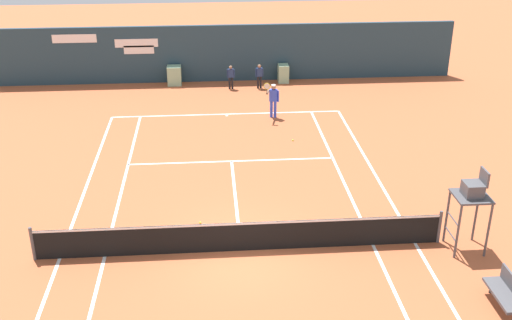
{
  "coord_description": "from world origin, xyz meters",
  "views": [
    {
      "loc": [
        -0.8,
        -15.77,
        10.18
      ],
      "look_at": [
        0.82,
        4.69,
        0.8
      ],
      "focal_mm": 43.83,
      "sensor_mm": 36.0,
      "label": 1
    }
  ],
  "objects_px": {
    "ball_kid_left_post": "(259,75)",
    "player_on_baseline": "(273,98)",
    "tennis_ball_near_service_line": "(293,140)",
    "tennis_ball_by_sideline": "(200,223)",
    "umpire_chair": "(472,196)",
    "ball_kid_centre_post": "(231,76)",
    "player_bench": "(508,292)"
  },
  "relations": [
    {
      "from": "umpire_chair",
      "to": "player_bench",
      "type": "xyz_separation_m",
      "value": [
        -0.03,
        -2.84,
        -1.26
      ]
    },
    {
      "from": "umpire_chair",
      "to": "tennis_ball_near_service_line",
      "type": "distance_m",
      "value": 9.68
    },
    {
      "from": "player_on_baseline",
      "to": "tennis_ball_near_service_line",
      "type": "bearing_deg",
      "value": 114.75
    },
    {
      "from": "ball_kid_centre_post",
      "to": "tennis_ball_by_sideline",
      "type": "bearing_deg",
      "value": 81.45
    },
    {
      "from": "ball_kid_centre_post",
      "to": "ball_kid_left_post",
      "type": "xyz_separation_m",
      "value": [
        1.49,
        0.0,
        0.02
      ]
    },
    {
      "from": "umpire_chair",
      "to": "player_bench",
      "type": "distance_m",
      "value": 3.11
    },
    {
      "from": "umpire_chair",
      "to": "ball_kid_centre_post",
      "type": "relative_size",
      "value": 2.07
    },
    {
      "from": "tennis_ball_near_service_line",
      "to": "ball_kid_left_post",
      "type": "bearing_deg",
      "value": 96.37
    },
    {
      "from": "umpire_chair",
      "to": "tennis_ball_near_service_line",
      "type": "height_order",
      "value": "umpire_chair"
    },
    {
      "from": "player_bench",
      "to": "tennis_ball_by_sideline",
      "type": "distance_m",
      "value": 9.28
    },
    {
      "from": "umpire_chair",
      "to": "ball_kid_centre_post",
      "type": "xyz_separation_m",
      "value": [
        -6.3,
        15.88,
        -1.05
      ]
    },
    {
      "from": "ball_kid_centre_post",
      "to": "ball_kid_left_post",
      "type": "relative_size",
      "value": 0.98
    },
    {
      "from": "ball_kid_centre_post",
      "to": "tennis_ball_by_sideline",
      "type": "xyz_separation_m",
      "value": [
        -1.58,
        -13.79,
        -0.69
      ]
    },
    {
      "from": "ball_kid_left_post",
      "to": "player_on_baseline",
      "type": "bearing_deg",
      "value": 85.11
    },
    {
      "from": "player_on_baseline",
      "to": "tennis_ball_by_sideline",
      "type": "bearing_deg",
      "value": 84.51
    },
    {
      "from": "umpire_chair",
      "to": "ball_kid_left_post",
      "type": "distance_m",
      "value": 16.62
    },
    {
      "from": "ball_kid_centre_post",
      "to": "ball_kid_left_post",
      "type": "bearing_deg",
      "value": 177.99
    },
    {
      "from": "tennis_ball_by_sideline",
      "to": "umpire_chair",
      "type": "bearing_deg",
      "value": -14.86
    },
    {
      "from": "tennis_ball_by_sideline",
      "to": "tennis_ball_near_service_line",
      "type": "distance_m",
      "value": 7.61
    },
    {
      "from": "tennis_ball_by_sideline",
      "to": "tennis_ball_near_service_line",
      "type": "bearing_deg",
      "value": 59.41
    },
    {
      "from": "player_on_baseline",
      "to": "tennis_ball_near_service_line",
      "type": "distance_m",
      "value": 3.06
    },
    {
      "from": "player_on_baseline",
      "to": "ball_kid_left_post",
      "type": "bearing_deg",
      "value": -72.59
    },
    {
      "from": "tennis_ball_near_service_line",
      "to": "tennis_ball_by_sideline",
      "type": "bearing_deg",
      "value": -120.59
    },
    {
      "from": "player_on_baseline",
      "to": "ball_kid_centre_post",
      "type": "height_order",
      "value": "player_on_baseline"
    },
    {
      "from": "tennis_ball_by_sideline",
      "to": "player_on_baseline",
      "type": "bearing_deg",
      "value": 70.54
    },
    {
      "from": "player_bench",
      "to": "player_on_baseline",
      "type": "height_order",
      "value": "player_on_baseline"
    },
    {
      "from": "umpire_chair",
      "to": "player_on_baseline",
      "type": "relative_size",
      "value": 1.44
    },
    {
      "from": "umpire_chair",
      "to": "tennis_ball_by_sideline",
      "type": "relative_size",
      "value": 38.11
    },
    {
      "from": "ball_kid_centre_post",
      "to": "tennis_ball_near_service_line",
      "type": "xyz_separation_m",
      "value": [
        2.29,
        -7.24,
        -0.69
      ]
    },
    {
      "from": "player_on_baseline",
      "to": "tennis_ball_near_service_line",
      "type": "relative_size",
      "value": 26.51
    },
    {
      "from": "tennis_ball_near_service_line",
      "to": "player_on_baseline",
      "type": "bearing_deg",
      "value": 100.77
    },
    {
      "from": "player_on_baseline",
      "to": "tennis_ball_by_sideline",
      "type": "xyz_separation_m",
      "value": [
        -3.33,
        -9.42,
        -0.92
      ]
    }
  ]
}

